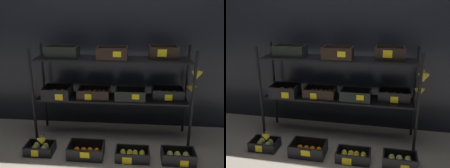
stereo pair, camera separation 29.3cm
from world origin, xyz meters
TOP-DOWN VIEW (x-y plane):
  - ground_plane at (0.00, 0.00)m, footprint 10.00×10.00m
  - storefront_wall at (0.00, 0.39)m, footprint 4.18×0.12m
  - display_rack at (0.01, -0.00)m, footprint 1.90×0.40m
  - crate_ground_pear at (-0.75, -0.45)m, footprint 0.31×0.22m
  - crate_ground_tangerine at (-0.24, -0.47)m, footprint 0.38×0.26m
  - crate_ground_lemon at (0.26, -0.48)m, footprint 0.35×0.21m
  - crate_ground_right_pear at (0.73, -0.49)m, footprint 0.34×0.21m
  - banana_bunch_loose at (-0.72, -0.46)m, footprint 0.12×0.04m

SIDE VIEW (x-z plane):
  - ground_plane at x=0.00m, z-range 0.00..0.00m
  - crate_ground_lemon at x=0.26m, z-range -0.01..0.10m
  - crate_ground_pear at x=-0.75m, z-range -0.01..0.10m
  - crate_ground_tangerine at x=-0.24m, z-range -0.02..0.12m
  - crate_ground_right_pear at x=0.73m, z-range -0.01..0.12m
  - banana_bunch_loose at x=-0.72m, z-range 0.10..0.21m
  - display_rack at x=0.01m, z-range 0.17..1.29m
  - storefront_wall at x=0.00m, z-range 0.00..2.33m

